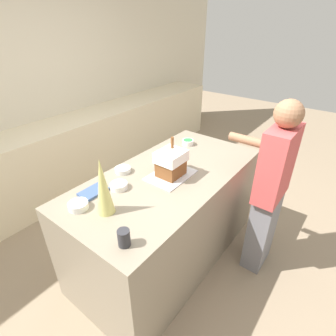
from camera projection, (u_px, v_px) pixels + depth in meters
name	position (u px, v px, depth m)	size (l,w,h in m)	color
ground_plane	(168.00, 253.00, 2.59)	(12.00, 12.00, 0.00)	gray
wall_back	(26.00, 89.00, 3.05)	(8.00, 0.05, 2.60)	beige
back_cabinet_block	(57.00, 161.00, 3.30)	(6.00, 0.60, 0.91)	beige
kitchen_island	(168.00, 217.00, 2.37)	(1.79, 0.88, 0.91)	gray
baking_tray	(171.00, 175.00, 2.12)	(0.39, 0.28, 0.01)	silver
gingerbread_house	(171.00, 163.00, 2.07)	(0.22, 0.19, 0.30)	brown
decorative_tree	(103.00, 187.00, 1.63)	(0.12, 0.12, 0.39)	#DBD675
candy_bowl_center_rear	(165.00, 153.00, 2.43)	(0.12, 0.12, 0.04)	silver
candy_bowl_far_right	(119.00, 186.00, 1.95)	(0.13, 0.13, 0.04)	white
candy_bowl_near_tray_right	(188.00, 142.00, 2.63)	(0.12, 0.12, 0.05)	white
candy_bowl_far_left	(78.00, 205.00, 1.75)	(0.13, 0.13, 0.05)	white
candy_bowl_behind_tray	(123.00, 170.00, 2.16)	(0.13, 0.13, 0.04)	silver
cookbook	(93.00, 192.00, 1.91)	(0.20, 0.13, 0.02)	#3F598C
mug	(124.00, 238.00, 1.45)	(0.07, 0.07, 0.10)	#2D2D33
person	(270.00, 191.00, 2.13)	(0.41, 0.51, 1.55)	slate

